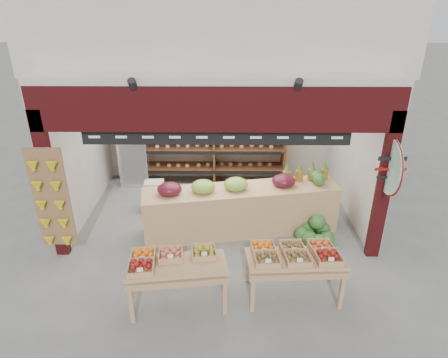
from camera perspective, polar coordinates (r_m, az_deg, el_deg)
ground at (r=8.15m, az=-0.81°, el=-6.21°), size 60.00×60.00×0.00m
shop_structure at (r=8.55m, az=-0.71°, el=23.09°), size 6.36×5.12×5.40m
banana_board at (r=7.18m, az=-23.46°, el=-2.95°), size 0.60×0.15×1.80m
gift_sign at (r=6.81m, az=22.67°, el=1.61°), size 0.04×0.93×0.92m
back_shelving at (r=9.36m, az=-1.42°, el=6.57°), size 3.35×0.55×2.04m
refrigerator at (r=9.67m, az=-12.53°, el=4.28°), size 0.72×0.72×1.76m
cardboard_stack at (r=8.57m, az=-8.41°, el=-2.86°), size 1.00×0.73×0.68m
mid_counter at (r=7.64m, az=2.32°, el=-4.17°), size 3.74×1.34×1.14m
display_table_left at (r=5.98m, az=-7.70°, el=-11.63°), size 1.52×0.97×0.93m
display_table_right at (r=6.10m, az=10.06°, el=-10.71°), size 1.46×0.87×0.93m
watermelon_pile at (r=7.66m, az=12.87°, el=-7.58°), size 0.70×0.70×0.55m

